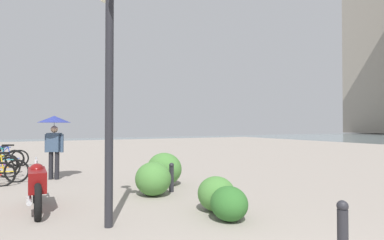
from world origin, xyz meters
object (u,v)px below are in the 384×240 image
at_px(lamppost, 109,62).
at_px(pedestrian, 54,129).
at_px(motorcycle, 37,185).
at_px(bicycle_black, 0,158).
at_px(bollard_mid, 171,177).
at_px(bollard_near, 343,237).
at_px(bicycle_blue, 6,158).

height_order(lamppost, pedestrian, lamppost).
relative_size(motorcycle, pedestrian, 1.07).
xyz_separation_m(bicycle_black, bollard_mid, (-7.72, -4.44, 0.03)).
xyz_separation_m(lamppost, pedestrian, (5.42, 0.57, -1.20)).
bearing_deg(bicycle_black, bollard_near, -160.75).
bearing_deg(pedestrian, lamppost, -173.96).
xyz_separation_m(motorcycle, bicycle_black, (7.98, 1.32, -0.14)).
bearing_deg(lamppost, bicycle_black, 13.86).
xyz_separation_m(bicycle_black, pedestrian, (-4.32, -1.83, 1.24)).
distance_m(bicycle_black, pedestrian, 4.85).
bearing_deg(motorcycle, bicycle_blue, 8.11).
xyz_separation_m(bollard_near, bollard_mid, (4.95, -0.01, -0.06)).
height_order(motorcycle, bicycle_black, motorcycle).
relative_size(bicycle_blue, bollard_mid, 2.32).
height_order(pedestrian, bollard_near, pedestrian).
bearing_deg(bollard_near, lamppost, 34.62).
bearing_deg(bollard_mid, motorcycle, 94.82).
height_order(bicycle_blue, bollard_mid, bicycle_blue).
relative_size(motorcycle, bicycle_black, 1.23).
height_order(motorcycle, bicycle_blue, motorcycle).
distance_m(motorcycle, bicycle_blue, 7.98).
height_order(bicycle_black, pedestrian, pedestrian).
distance_m(pedestrian, bollard_near, 8.82).
bearing_deg(bollard_mid, pedestrian, 37.48).
bearing_deg(bicycle_black, lamppost, -166.14).
bearing_deg(bollard_near, pedestrian, 17.27).
xyz_separation_m(lamppost, bollard_near, (-2.93, -2.02, -2.35)).
relative_size(motorcycle, bicycle_blue, 1.25).
bearing_deg(pedestrian, bicycle_blue, 21.07).
distance_m(bicycle_black, bollard_near, 13.42).
height_order(bollard_near, bollard_mid, bollard_near).
bearing_deg(bollard_mid, lamppost, 134.80).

